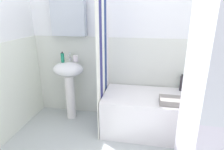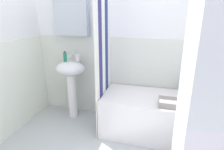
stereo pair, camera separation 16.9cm
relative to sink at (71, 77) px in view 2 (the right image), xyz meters
The scene contains 12 objects.
wall_back_tiled 1.06m from the sink, 14.65° to the left, with size 3.60×0.18×2.40m.
sink is the anchor object (origin of this frame).
faucet 0.30m from the sink, 90.00° to the left, with size 0.03×0.12×0.12m.
soap_dispenser 0.31m from the sink, behind, with size 0.05×0.05×0.15m.
toothbrush_cup 0.30m from the sink, 37.47° to the left, with size 0.07×0.07×0.09m, color white.
bathtub 1.34m from the sink, ahead, with size 1.45×0.66×0.51m, color white.
shower_curtain 0.67m from the sink, 14.59° to the right, with size 0.01×0.66×2.00m.
lotion_bottle 1.91m from the sink, ahead, with size 0.05×0.05×0.18m.
body_wash_bottle 1.80m from the sink, ahead, with size 0.05×0.05×0.17m.
shampoo_bottle 1.69m from the sink, ahead, with size 0.06×0.06×0.23m.
conditioner_bottle 1.58m from the sink, ahead, with size 0.06×0.06×0.23m.
towel_folded 1.47m from the sink, 12.96° to the right, with size 0.34×0.20×0.07m, color gray.
Camera 2 is at (0.27, -1.36, 1.55)m, focal length 30.43 mm.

